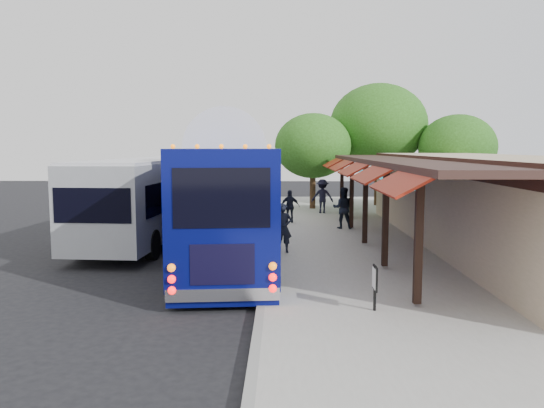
% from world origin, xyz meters
% --- Properties ---
extents(ground, '(90.00, 90.00, 0.00)m').
position_xyz_m(ground, '(0.00, 0.00, 0.00)').
color(ground, black).
rests_on(ground, ground).
extents(sidewalk, '(10.00, 40.00, 0.15)m').
position_xyz_m(sidewalk, '(5.00, 4.00, 0.07)').
color(sidewalk, '#9E9B93').
rests_on(sidewalk, ground).
extents(curb, '(0.20, 40.00, 0.16)m').
position_xyz_m(curb, '(0.05, 4.00, 0.07)').
color(curb, gray).
rests_on(curb, ground).
extents(station_shelter, '(8.15, 20.00, 3.60)m').
position_xyz_m(station_shelter, '(8.38, 4.00, 1.85)').
color(station_shelter, tan).
rests_on(station_shelter, ground).
extents(coach_bus, '(3.96, 13.26, 4.18)m').
position_xyz_m(coach_bus, '(-1.45, 2.27, 2.25)').
color(coach_bus, '#070C58').
rests_on(coach_bus, ground).
extents(city_bus, '(3.63, 12.97, 3.44)m').
position_xyz_m(city_bus, '(-4.96, 6.36, 1.90)').
color(city_bus, gray).
rests_on(city_bus, ground).
extents(ped_a, '(0.71, 0.52, 1.79)m').
position_xyz_m(ped_a, '(0.60, 2.42, 1.05)').
color(ped_a, black).
rests_on(ped_a, sidewalk).
extents(ped_b, '(1.02, 0.84, 1.93)m').
position_xyz_m(ped_b, '(3.40, 8.15, 1.12)').
color(ped_b, black).
rests_on(ped_b, sidewalk).
extents(ped_c, '(0.97, 0.41, 1.65)m').
position_xyz_m(ped_c, '(0.98, 10.01, 0.97)').
color(ped_c, black).
rests_on(ped_c, sidewalk).
extents(ped_d, '(1.27, 0.75, 1.94)m').
position_xyz_m(ped_d, '(2.90, 14.00, 1.12)').
color(ped_d, black).
rests_on(ped_d, sidewalk).
extents(sign_board, '(0.06, 0.48, 1.06)m').
position_xyz_m(sign_board, '(2.71, -4.34, 0.87)').
color(sign_board, black).
rests_on(sign_board, sidewalk).
extents(tree_left, '(4.69, 4.69, 6.01)m').
position_xyz_m(tree_left, '(2.47, 16.33, 4.00)').
color(tree_left, '#382314').
rests_on(tree_left, ground).
extents(tree_mid, '(6.26, 6.26, 8.01)m').
position_xyz_m(tree_mid, '(6.78, 18.25, 5.34)').
color(tree_mid, '#382314').
rests_on(tree_mid, ground).
extents(tree_right, '(4.61, 4.61, 5.90)m').
position_xyz_m(tree_right, '(11.14, 15.88, 3.93)').
color(tree_right, '#382314').
rests_on(tree_right, ground).
extents(tree_far, '(4.79, 4.79, 6.13)m').
position_xyz_m(tree_far, '(-3.08, 19.72, 4.08)').
color(tree_far, '#382314').
rests_on(tree_far, ground).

